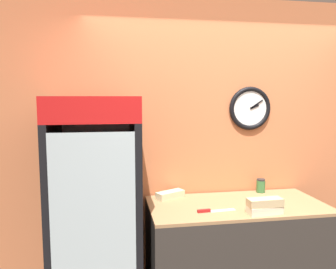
{
  "coord_description": "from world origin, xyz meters",
  "views": [
    {
      "loc": [
        -1.01,
        -1.61,
        1.81
      ],
      "look_at": [
        -0.57,
        0.95,
        1.52
      ],
      "focal_mm": 35.0,
      "sensor_mm": 36.0,
      "label": 1
    }
  ],
  "objects": [
    {
      "name": "sandwich_stack_middle",
      "position": [
        0.12,
        0.64,
        1.03
      ],
      "size": [
        0.27,
        0.11,
        0.06
      ],
      "color": "tan",
      "rests_on": "sandwich_stack_bottom"
    },
    {
      "name": "sandwich_flat_left",
      "position": [
        -0.52,
        1.15,
        0.97
      ],
      "size": [
        0.27,
        0.2,
        0.06
      ],
      "color": "beige",
      "rests_on": "prep_counter"
    },
    {
      "name": "sandwich_stack_bottom",
      "position": [
        0.12,
        0.64,
        0.97
      ],
      "size": [
        0.28,
        0.12,
        0.06
      ],
      "color": "beige",
      "rests_on": "prep_counter"
    },
    {
      "name": "chefs_knife",
      "position": [
        -0.27,
        0.75,
        0.95
      ],
      "size": [
        0.31,
        0.06,
        0.02
      ],
      "color": "silver",
      "rests_on": "prep_counter"
    },
    {
      "name": "wall_back",
      "position": [
        0.0,
        1.29,
        1.35
      ],
      "size": [
        5.2,
        0.1,
        2.7
      ],
      "color": "#D17547",
      "rests_on": "ground_plane"
    },
    {
      "name": "condiment_jar",
      "position": [
        0.34,
        1.18,
        1.0
      ],
      "size": [
        0.08,
        0.08,
        0.13
      ],
      "color": "#336B38",
      "rests_on": "prep_counter"
    },
    {
      "name": "prep_counter",
      "position": [
        0.0,
        0.9,
        0.47
      ],
      "size": [
        1.47,
        0.69,
        0.94
      ],
      "color": "#332D28",
      "rests_on": "ground_plane"
    },
    {
      "name": "beverage_cooler",
      "position": [
        -1.14,
        0.92,
        0.99
      ],
      "size": [
        0.66,
        0.72,
        1.83
      ],
      "color": "black",
      "rests_on": "ground_plane"
    }
  ]
}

